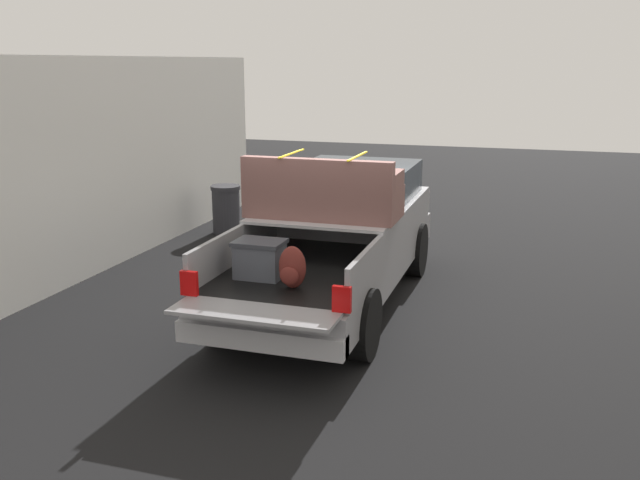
# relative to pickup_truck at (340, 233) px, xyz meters

# --- Properties ---
(ground_plane) EXTENTS (40.00, 40.00, 0.00)m
(ground_plane) POSITION_rel_pickup_truck_xyz_m (-0.37, -0.00, -0.97)
(ground_plane) COLOR black
(pickup_truck) EXTENTS (6.05, 2.06, 2.23)m
(pickup_truck) POSITION_rel_pickup_truck_xyz_m (0.00, 0.00, 0.00)
(pickup_truck) COLOR gray
(pickup_truck) RESTS_ON ground_plane
(building_facade) EXTENTS (11.84, 0.36, 3.50)m
(building_facade) POSITION_rel_pickup_truck_xyz_m (0.14, 4.31, 0.78)
(building_facade) COLOR white
(building_facade) RESTS_ON ground_plane
(trash_can) EXTENTS (0.60, 0.60, 0.98)m
(trash_can) POSITION_rel_pickup_truck_xyz_m (3.11, 3.30, -0.48)
(trash_can) COLOR #2D2D33
(trash_can) RESTS_ON ground_plane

